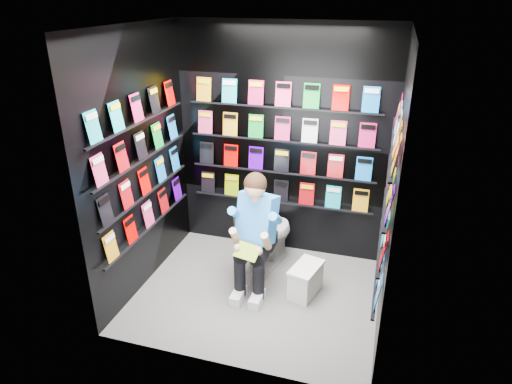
% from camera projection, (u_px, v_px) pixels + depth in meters
% --- Properties ---
extents(floor, '(2.40, 2.40, 0.00)m').
position_uv_depth(floor, '(257.00, 294.00, 4.69)').
color(floor, '#575754').
rests_on(floor, ground).
extents(ceiling, '(2.40, 2.40, 0.00)m').
position_uv_depth(ceiling, '(257.00, 26.00, 3.63)').
color(ceiling, white).
rests_on(ceiling, floor).
extents(wall_back, '(2.40, 0.04, 2.60)m').
position_uv_depth(wall_back, '(283.00, 144.00, 5.04)').
color(wall_back, black).
rests_on(wall_back, floor).
extents(wall_front, '(2.40, 0.04, 2.60)m').
position_uv_depth(wall_front, '(218.00, 227.00, 3.28)').
color(wall_front, black).
rests_on(wall_front, floor).
extents(wall_left, '(0.04, 2.00, 2.60)m').
position_uv_depth(wall_left, '(140.00, 164.00, 4.47)').
color(wall_left, black).
rests_on(wall_left, floor).
extents(wall_right, '(0.04, 2.00, 2.60)m').
position_uv_depth(wall_right, '(393.00, 192.00, 3.85)').
color(wall_right, black).
rests_on(wall_right, floor).
extents(comics_back, '(2.10, 0.06, 1.37)m').
position_uv_depth(comics_back, '(282.00, 145.00, 5.01)').
color(comics_back, '#B91855').
rests_on(comics_back, wall_back).
extents(comics_left, '(0.06, 1.70, 1.37)m').
position_uv_depth(comics_left, '(143.00, 164.00, 4.46)').
color(comics_left, '#B91855').
rests_on(comics_left, wall_left).
extents(comics_right, '(0.06, 1.70, 1.37)m').
position_uv_depth(comics_right, '(390.00, 191.00, 3.85)').
color(comics_right, '#B91855').
rests_on(comics_right, wall_right).
extents(toilet, '(0.59, 0.83, 0.73)m').
position_uv_depth(toilet, '(267.00, 235.00, 5.07)').
color(toilet, white).
rests_on(toilet, floor).
extents(longbox, '(0.31, 0.44, 0.30)m').
position_uv_depth(longbox, '(306.00, 281.00, 4.64)').
color(longbox, white).
rests_on(longbox, floor).
extents(longbox_lid, '(0.34, 0.46, 0.03)m').
position_uv_depth(longbox_lid, '(306.00, 268.00, 4.57)').
color(longbox_lid, white).
rests_on(longbox_lid, longbox).
extents(reader, '(0.68, 0.85, 1.37)m').
position_uv_depth(reader, '(258.00, 218.00, 4.58)').
color(reader, '#3082DF').
rests_on(reader, toilet).
extents(held_comic, '(0.27, 0.20, 0.10)m').
position_uv_depth(held_comic, '(247.00, 251.00, 4.35)').
color(held_comic, green).
rests_on(held_comic, reader).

